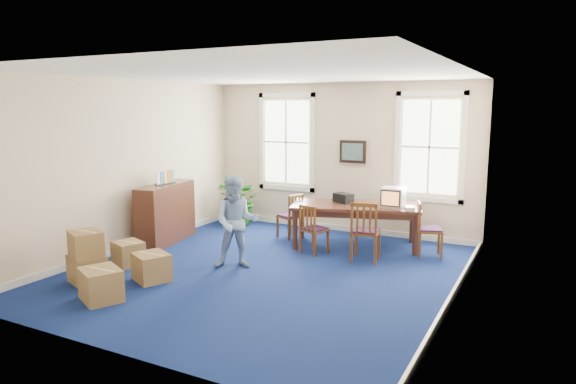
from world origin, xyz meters
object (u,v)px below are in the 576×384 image
at_px(crt_tv, 393,197).
at_px(credenza, 166,211).
at_px(chair_near_left, 314,229).
at_px(potted_plant, 241,200).
at_px(man, 236,222).
at_px(cardboard_boxes, 102,256).
at_px(conference_table, 355,225).

xyz_separation_m(crt_tv, credenza, (-4.17, -1.53, -0.38)).
bearing_deg(chair_near_left, potted_plant, -10.92).
distance_m(man, potted_plant, 3.17).
bearing_deg(potted_plant, crt_tv, -6.77).
relative_size(chair_near_left, credenza, 0.58).
relative_size(crt_tv, cardboard_boxes, 0.30).
relative_size(crt_tv, chair_near_left, 0.48).
distance_m(chair_near_left, credenza, 3.03).
height_order(chair_near_left, cardboard_boxes, chair_near_left).
bearing_deg(conference_table, crt_tv, -13.27).
xyz_separation_m(conference_table, man, (-1.30, -2.21, 0.37)).
relative_size(crt_tv, credenza, 0.28).
distance_m(man, credenza, 2.28).
bearing_deg(conference_table, potted_plant, 152.89).
xyz_separation_m(conference_table, crt_tv, (0.72, 0.06, 0.60)).
height_order(credenza, potted_plant, credenza).
bearing_deg(man, crt_tv, 18.65).
distance_m(conference_table, man, 2.59).
distance_m(chair_near_left, man, 1.63).
distance_m(conference_table, potted_plant, 3.00).
distance_m(credenza, cardboard_boxes, 2.46).
relative_size(conference_table, potted_plant, 2.07).
height_order(man, credenza, man).
xyz_separation_m(conference_table, credenza, (-3.46, -1.47, 0.22)).
relative_size(man, credenza, 0.98).
bearing_deg(potted_plant, chair_near_left, -28.24).
height_order(crt_tv, credenza, credenza).
height_order(crt_tv, man, man).
height_order(conference_table, chair_near_left, chair_near_left).
bearing_deg(credenza, chair_near_left, 1.63).
height_order(conference_table, credenza, credenza).
bearing_deg(credenza, cardboard_boxes, -83.14).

